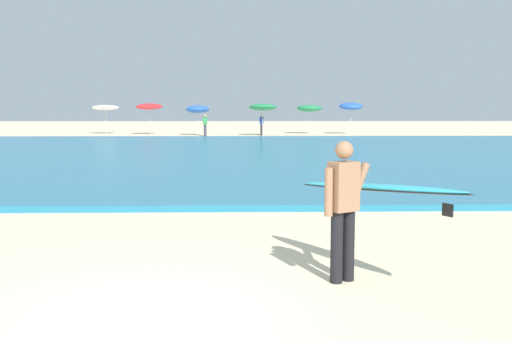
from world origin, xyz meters
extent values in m
plane|color=beige|center=(0.00, 0.00, 0.00)|extent=(160.00, 160.00, 0.00)
cube|color=teal|center=(0.00, 19.82, 0.07)|extent=(120.00, 28.00, 0.14)
cylinder|color=black|center=(2.08, 1.04, 0.44)|extent=(0.15, 0.15, 0.88)
cylinder|color=black|center=(2.24, 1.14, 0.44)|extent=(0.15, 0.15, 0.88)
cube|color=#9E7051|center=(2.16, 1.09, 1.18)|extent=(0.40, 0.36, 0.60)
sphere|color=#9E7051|center=(2.16, 1.09, 1.62)|extent=(0.22, 0.22, 0.22)
cylinder|color=#9E7051|center=(1.97, 0.97, 1.13)|extent=(0.10, 0.10, 0.58)
cylinder|color=#9E7051|center=(2.39, 1.24, 1.20)|extent=(0.32, 0.24, 0.51)
ellipsoid|color=#33BCD6|center=(2.60, 1.35, 1.13)|extent=(1.69, 2.59, 0.31)
ellipsoid|color=black|center=(2.60, 1.35, 1.11)|extent=(1.77, 2.69, 0.27)
cube|color=black|center=(3.18, 0.37, 1.01)|extent=(0.09, 0.13, 0.14)
cylinder|color=beige|center=(-9.73, 39.87, 1.00)|extent=(0.05, 0.05, 2.00)
ellipsoid|color=white|center=(-9.73, 39.87, 2.06)|extent=(2.06, 2.06, 0.41)
cylinder|color=beige|center=(-6.14, 38.77, 1.04)|extent=(0.05, 0.05, 2.09)
ellipsoid|color=red|center=(-6.14, 38.77, 2.15)|extent=(2.01, 2.04, 0.62)
cylinder|color=beige|center=(-2.36, 37.30, 0.93)|extent=(0.05, 0.05, 1.86)
ellipsoid|color=blue|center=(-2.36, 37.30, 1.95)|extent=(1.74, 1.75, 0.59)
cylinder|color=beige|center=(2.45, 37.07, 1.01)|extent=(0.05, 0.05, 2.02)
ellipsoid|color=#23844C|center=(2.45, 37.07, 2.10)|extent=(2.05, 2.07, 0.61)
cylinder|color=beige|center=(6.22, 39.89, 0.96)|extent=(0.05, 0.05, 1.93)
ellipsoid|color=#23844C|center=(6.22, 39.89, 2.01)|extent=(2.00, 2.00, 0.55)
cylinder|color=beige|center=(9.37, 39.28, 1.03)|extent=(0.05, 0.05, 2.07)
ellipsoid|color=blue|center=(9.37, 39.28, 2.15)|extent=(1.84, 1.88, 0.72)
cylinder|color=#383842|center=(-1.76, 36.46, 0.42)|extent=(0.20, 0.20, 0.84)
cube|color=#338C4C|center=(-1.76, 36.46, 1.11)|extent=(0.32, 0.20, 0.54)
sphere|color=tan|center=(-1.76, 36.46, 1.48)|extent=(0.20, 0.20, 0.20)
cylinder|color=#383842|center=(2.37, 37.36, 0.42)|extent=(0.20, 0.20, 0.84)
cube|color=#2D4CA5|center=(2.37, 37.36, 1.11)|extent=(0.32, 0.20, 0.54)
sphere|color=beige|center=(2.37, 37.36, 1.48)|extent=(0.20, 0.20, 0.20)
camera|label=1|loc=(0.94, -5.82, 2.14)|focal=40.73mm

